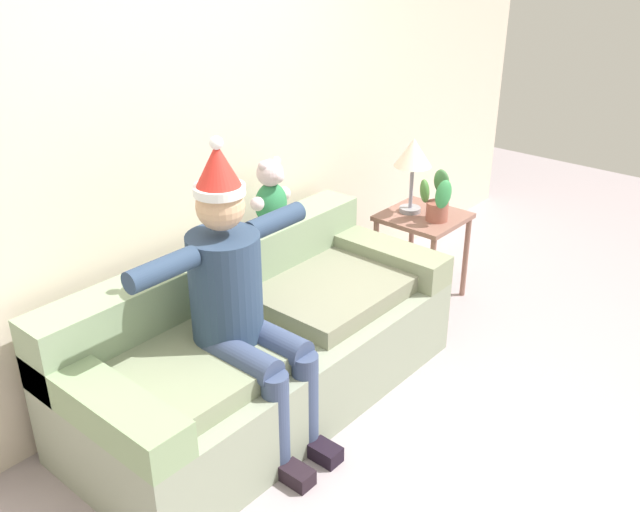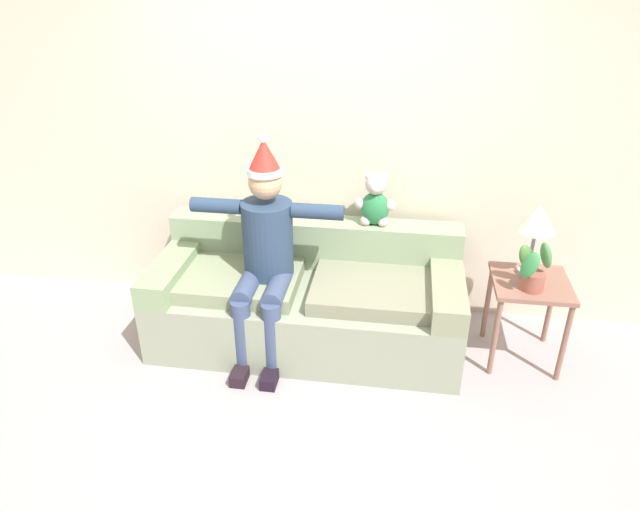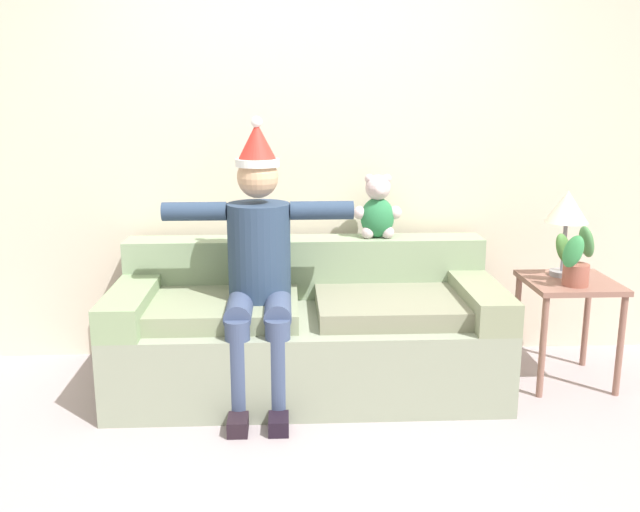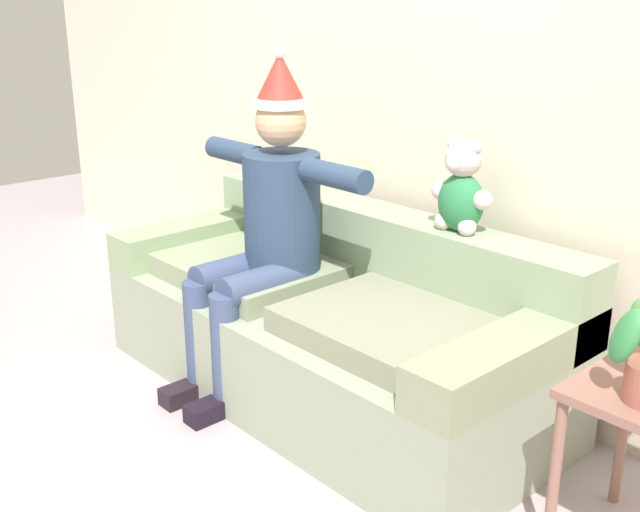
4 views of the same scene
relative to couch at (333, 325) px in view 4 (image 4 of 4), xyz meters
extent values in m
plane|color=#9F9398|center=(0.00, -0.99, -0.32)|extent=(10.00, 10.00, 0.00)
cube|color=beige|center=(0.00, 0.56, 1.03)|extent=(7.00, 0.10, 2.70)
cube|color=gray|center=(0.00, -0.05, -0.10)|extent=(2.13, 0.94, 0.44)
cube|color=gray|center=(0.00, 0.31, 0.30)|extent=(2.13, 0.24, 0.35)
cube|color=gray|center=(-0.95, -0.05, 0.21)|extent=(0.22, 0.94, 0.17)
cube|color=gray|center=(0.95, -0.05, 0.21)|extent=(0.22, 0.94, 0.17)
cube|color=gray|center=(-0.48, -0.10, 0.17)|extent=(0.85, 0.66, 0.10)
cube|color=gray|center=(0.48, -0.10, 0.17)|extent=(0.85, 0.66, 0.10)
cylinder|color=navy|center=(-0.26, -0.07, 0.48)|extent=(0.34, 0.34, 0.52)
sphere|color=tan|center=(-0.26, -0.07, 0.88)|extent=(0.22, 0.22, 0.22)
cylinder|color=white|center=(-0.26, -0.07, 0.96)|extent=(0.23, 0.23, 0.04)
cone|color=red|center=(-0.26, -0.07, 1.07)|extent=(0.21, 0.21, 0.20)
sphere|color=white|center=(-0.26, -0.07, 1.17)|extent=(0.06, 0.06, 0.06)
cylinder|color=#3A486A|center=(-0.36, -0.27, 0.22)|extent=(0.14, 0.40, 0.14)
cylinder|color=#3A486A|center=(-0.36, -0.47, -0.05)|extent=(0.13, 0.13, 0.54)
cube|color=black|center=(-0.36, -0.55, -0.28)|extent=(0.10, 0.24, 0.08)
cylinder|color=#3A486A|center=(-0.16, -0.27, 0.22)|extent=(0.14, 0.40, 0.14)
cylinder|color=#3A486A|center=(-0.16, -0.47, -0.05)|extent=(0.13, 0.13, 0.54)
cube|color=black|center=(-0.16, -0.55, -0.28)|extent=(0.10, 0.24, 0.08)
cylinder|color=navy|center=(-0.60, -0.07, 0.70)|extent=(0.34, 0.10, 0.10)
cylinder|color=navy|center=(0.08, -0.07, 0.70)|extent=(0.34, 0.10, 0.10)
ellipsoid|color=#297745|center=(0.43, 0.31, 0.59)|extent=(0.20, 0.16, 0.24)
sphere|color=beige|center=(0.43, 0.31, 0.77)|extent=(0.15, 0.15, 0.15)
sphere|color=beige|center=(0.43, 0.25, 0.76)|extent=(0.07, 0.07, 0.07)
sphere|color=beige|center=(0.38, 0.31, 0.82)|extent=(0.05, 0.05, 0.05)
sphere|color=beige|center=(0.48, 0.31, 0.82)|extent=(0.05, 0.05, 0.05)
sphere|color=beige|center=(0.33, 0.31, 0.62)|extent=(0.08, 0.08, 0.08)
sphere|color=beige|center=(0.37, 0.28, 0.51)|extent=(0.08, 0.08, 0.08)
sphere|color=beige|center=(0.54, 0.31, 0.62)|extent=(0.08, 0.08, 0.08)
sphere|color=beige|center=(0.49, 0.28, 0.51)|extent=(0.08, 0.08, 0.08)
cylinder|color=#855B4F|center=(1.27, -0.26, -0.03)|extent=(0.04, 0.04, 0.57)
cylinder|color=#855B4F|center=(1.27, 0.18, -0.03)|extent=(0.04, 0.04, 0.57)
ellipsoid|color=#348848|center=(1.41, -0.21, 0.49)|extent=(0.17, 0.11, 0.21)
camera|label=1|loc=(-2.15, -2.26, 2.02)|focal=39.32mm
camera|label=2|loc=(0.60, -3.44, 2.15)|focal=32.09mm
camera|label=3|loc=(-0.11, -3.72, 1.31)|focal=38.74mm
camera|label=4|loc=(2.28, -2.15, 1.39)|focal=43.17mm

